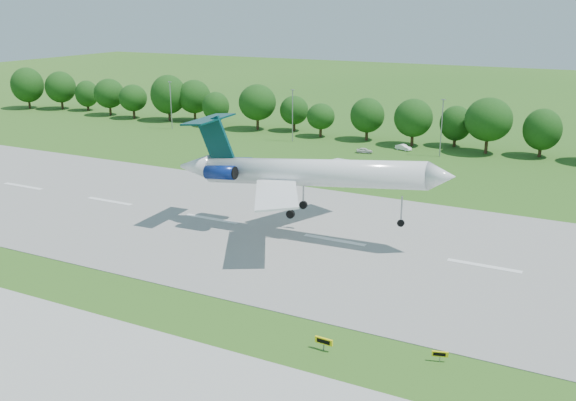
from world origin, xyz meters
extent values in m
plane|color=#215516|center=(0.00, 0.00, 0.00)|extent=(600.00, 600.00, 0.00)
cube|color=gray|center=(0.00, 25.00, 0.04)|extent=(400.00, 45.00, 0.08)
cylinder|color=#382314|center=(-140.00, 92.00, 1.80)|extent=(0.70, 0.70, 3.60)
sphere|color=#0F360D|center=(-140.00, 92.00, 6.20)|extent=(8.40, 8.40, 8.40)
cylinder|color=#382314|center=(-100.00, 92.00, 1.80)|extent=(0.70, 0.70, 3.60)
sphere|color=#0F360D|center=(-100.00, 92.00, 6.20)|extent=(8.40, 8.40, 8.40)
cylinder|color=#382314|center=(-60.00, 92.00, 1.80)|extent=(0.70, 0.70, 3.60)
sphere|color=#0F360D|center=(-60.00, 92.00, 6.20)|extent=(8.40, 8.40, 8.40)
cylinder|color=#382314|center=(-20.00, 92.00, 1.80)|extent=(0.70, 0.70, 3.60)
sphere|color=#0F360D|center=(-20.00, 92.00, 6.20)|extent=(8.40, 8.40, 8.40)
cylinder|color=gray|center=(-90.00, 82.00, 6.00)|extent=(0.24, 0.24, 12.00)
cube|color=gray|center=(-90.00, 82.00, 12.10)|extent=(0.90, 0.25, 0.18)
cylinder|color=gray|center=(-55.00, 82.00, 6.00)|extent=(0.24, 0.24, 12.00)
cube|color=gray|center=(-55.00, 82.00, 12.10)|extent=(0.90, 0.25, 0.18)
cylinder|color=gray|center=(-20.00, 82.00, 6.00)|extent=(0.24, 0.24, 12.00)
cube|color=gray|center=(-20.00, 82.00, 12.10)|extent=(0.90, 0.25, 0.18)
cylinder|color=white|center=(-23.59, 25.00, 9.19)|extent=(31.75, 5.54, 6.04)
cone|color=white|center=(-6.24, 26.04, 10.51)|extent=(3.83, 3.87, 3.91)
cone|color=white|center=(-41.77, 23.91, 8.22)|extent=(5.50, 3.97, 4.04)
cube|color=white|center=(-25.03, 17.57, 8.00)|extent=(11.08, 14.46, 0.66)
cube|color=white|center=(-25.91, 32.20, 8.00)|extent=(9.88, 14.58, 0.66)
cube|color=#043133|center=(-38.22, 24.13, 12.42)|extent=(5.70, 0.86, 7.16)
cube|color=#043133|center=(-39.26, 24.06, 15.37)|extent=(3.94, 10.13, 0.48)
cylinder|color=navy|center=(-35.97, 21.53, 8.55)|extent=(4.65, 2.26, 2.32)
cylinder|color=navy|center=(-36.29, 26.97, 8.55)|extent=(4.65, 2.26, 2.32)
cylinder|color=gray|center=(-11.05, 25.75, 5.52)|extent=(0.21, 0.21, 3.66)
cylinder|color=black|center=(-11.05, 25.75, 3.69)|extent=(0.96, 0.37, 0.94)
cylinder|color=gray|center=(-25.54, 22.58, 5.52)|extent=(0.25, 0.25, 3.66)
cylinder|color=black|center=(-25.54, 22.58, 3.69)|extent=(1.18, 0.54, 1.15)
cylinder|color=gray|center=(-25.82, 27.17, 5.52)|extent=(0.25, 0.25, 3.66)
cylinder|color=black|center=(-25.82, 27.17, 3.69)|extent=(1.18, 0.54, 1.15)
cube|color=gray|center=(-9.51, -2.30, 0.39)|extent=(0.12, 0.12, 0.78)
cube|color=yellow|center=(-9.51, -2.30, 0.95)|extent=(1.79, 0.29, 0.61)
cube|color=black|center=(-9.52, -2.43, 0.95)|extent=(1.34, 0.09, 0.39)
cube|color=gray|center=(0.66, 0.59, 0.32)|extent=(0.11, 0.11, 0.65)
cube|color=yellow|center=(0.66, 0.59, 0.78)|extent=(1.46, 0.58, 0.51)
cube|color=black|center=(0.69, 0.49, 0.78)|extent=(1.07, 0.34, 0.32)
imported|color=white|center=(-28.74, 84.59, 0.63)|extent=(4.02, 2.58, 1.25)
imported|color=beige|center=(-35.42, 77.90, 0.59)|extent=(3.69, 2.30, 1.17)
camera|label=1|loc=(11.64, -51.20, 30.88)|focal=40.00mm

